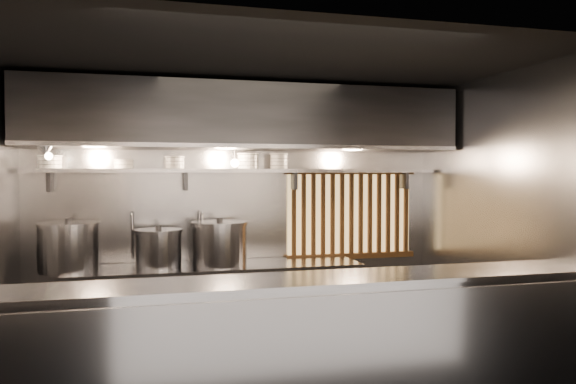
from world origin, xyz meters
name	(u,v)px	position (x,y,z in m)	size (l,w,h in m)	color
ceiling	(269,62)	(0.00, 0.00, 2.80)	(4.50, 4.50, 0.00)	black
wall_back	(240,214)	(0.00, 1.50, 1.40)	(4.50, 4.50, 0.00)	gray
wall_right	(499,221)	(2.25, 0.00, 1.40)	(3.00, 3.00, 0.00)	gray
serving_counter	(300,359)	(0.00, -0.96, 0.57)	(4.50, 0.56, 1.13)	#95959A
cooking_bench	(217,308)	(-0.30, 1.13, 0.45)	(3.00, 0.70, 0.90)	#95959A
bowl_shelf	(242,171)	(0.00, 1.32, 1.88)	(4.40, 0.34, 0.04)	#95959A
exhaust_hood	(246,118)	(0.00, 1.10, 2.42)	(4.40, 0.81, 0.65)	#2D2D30
wood_screen	(351,214)	(1.30, 1.45, 1.38)	(1.56, 0.09, 1.04)	#FAC670
faucet_left	(132,226)	(-1.15, 1.37, 1.31)	(0.04, 0.30, 0.50)	silver
faucet_right	(200,224)	(-0.45, 1.37, 1.31)	(0.04, 0.30, 0.50)	silver
heat_lamp	(46,150)	(-1.90, 0.85, 2.07)	(0.25, 0.35, 0.20)	#95959A
pendant_bulb	(235,163)	(-0.10, 1.20, 1.96)	(0.09, 0.09, 0.19)	#2D2D30
stock_pot_left	(69,246)	(-1.75, 1.16, 1.14)	(0.79, 0.79, 0.51)	#95959A
stock_pot_mid	(159,248)	(-0.89, 1.13, 1.10)	(0.62, 0.62, 0.43)	#95959A
stock_pot_right	(220,243)	(-0.28, 1.11, 1.13)	(0.66, 0.66, 0.49)	#95959A
bowl_stack_0	(50,162)	(-1.93, 1.32, 1.97)	(0.24, 0.24, 0.13)	white
bowl_stack_1	(124,164)	(-1.23, 1.32, 1.95)	(0.21, 0.21, 0.09)	white
bowl_stack_2	(175,163)	(-0.71, 1.32, 1.97)	(0.21, 0.21, 0.13)	white
bowl_stack_3	(248,161)	(0.06, 1.32, 1.98)	(0.24, 0.24, 0.17)	white
bowl_stack_4	(279,161)	(0.41, 1.32, 1.98)	(0.21, 0.21, 0.17)	white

